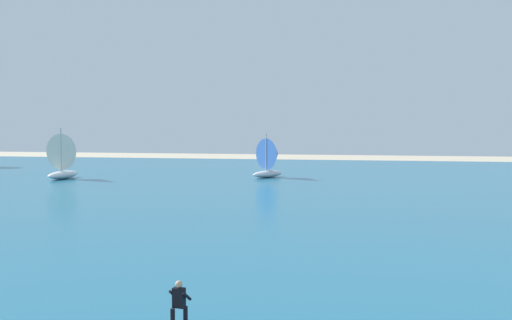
# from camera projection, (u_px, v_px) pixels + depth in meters

# --- Properties ---
(ocean) EXTENTS (160.00, 90.00, 0.10)m
(ocean) POSITION_uv_depth(u_px,v_px,m) (330.00, 197.00, 51.85)
(ocean) COLOR #236B89
(ocean) RESTS_ON ground
(kitesurfer) EXTENTS (0.94, 2.02, 1.67)m
(kitesurfer) POSITION_uv_depth(u_px,v_px,m) (176.00, 318.00, 18.61)
(kitesurfer) COLOR red
(kitesurfer) RESTS_ON ocean
(sailboat_anchored_offshore) EXTENTS (4.14, 4.78, 5.42)m
(sailboat_anchored_offshore) POSITION_uv_depth(u_px,v_px,m) (66.00, 155.00, 67.37)
(sailboat_anchored_offshore) COLOR white
(sailboat_anchored_offshore) RESTS_ON ocean
(sailboat_leading) EXTENTS (4.13, 4.28, 4.78)m
(sailboat_leading) POSITION_uv_depth(u_px,v_px,m) (271.00, 157.00, 68.59)
(sailboat_leading) COLOR silver
(sailboat_leading) RESTS_ON ocean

